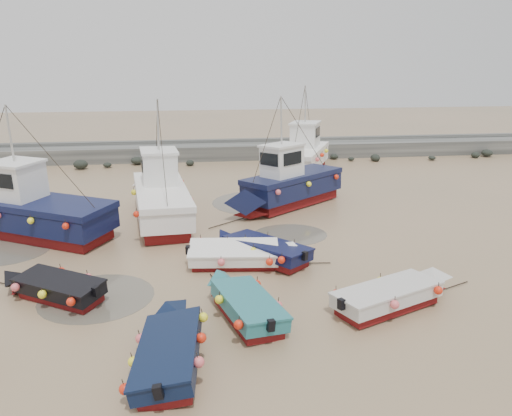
{
  "coord_description": "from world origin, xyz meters",
  "views": [
    {
      "loc": [
        -0.48,
        -19.17,
        8.45
      ],
      "look_at": [
        2.3,
        3.35,
        1.4
      ],
      "focal_mm": 35.0,
      "sensor_mm": 36.0,
      "label": 1
    }
  ],
  "objects_px": {
    "cabin_boat_0": "(28,209)",
    "cabin_boat_3": "(305,154)",
    "dinghy_5": "(243,253)",
    "cabin_boat_2": "(286,184)",
    "dinghy_2": "(243,300)",
    "cabin_boat_1": "(160,195)",
    "dinghy_3": "(396,293)",
    "dinghy_6": "(260,247)",
    "dinghy_1": "(173,345)",
    "dinghy_4": "(53,284)",
    "person": "(174,218)"
  },
  "relations": [
    {
      "from": "cabin_boat_0",
      "to": "cabin_boat_3",
      "type": "distance_m",
      "value": 19.97
    },
    {
      "from": "dinghy_2",
      "to": "dinghy_6",
      "type": "height_order",
      "value": "same"
    },
    {
      "from": "dinghy_1",
      "to": "dinghy_6",
      "type": "bearing_deg",
      "value": 68.61
    },
    {
      "from": "dinghy_3",
      "to": "dinghy_4",
      "type": "xyz_separation_m",
      "value": [
        -11.95,
        2.15,
        0.01
      ]
    },
    {
      "from": "dinghy_6",
      "to": "cabin_boat_3",
      "type": "relative_size",
      "value": 0.54
    },
    {
      "from": "dinghy_3",
      "to": "dinghy_6",
      "type": "xyz_separation_m",
      "value": [
        -4.1,
        4.83,
        0.0
      ]
    },
    {
      "from": "cabin_boat_2",
      "to": "cabin_boat_3",
      "type": "height_order",
      "value": "same"
    },
    {
      "from": "dinghy_6",
      "to": "cabin_boat_1",
      "type": "distance_m",
      "value": 7.61
    },
    {
      "from": "dinghy_3",
      "to": "dinghy_6",
      "type": "distance_m",
      "value": 6.34
    },
    {
      "from": "dinghy_4",
      "to": "cabin_boat_3",
      "type": "xyz_separation_m",
      "value": [
        13.31,
        18.71,
        0.81
      ]
    },
    {
      "from": "person",
      "to": "dinghy_6",
      "type": "bearing_deg",
      "value": 91.4
    },
    {
      "from": "dinghy_3",
      "to": "cabin_boat_3",
      "type": "relative_size",
      "value": 0.65
    },
    {
      "from": "dinghy_5",
      "to": "cabin_boat_3",
      "type": "xyz_separation_m",
      "value": [
        6.25,
        16.6,
        0.81
      ]
    },
    {
      "from": "dinghy_4",
      "to": "dinghy_6",
      "type": "xyz_separation_m",
      "value": [
        7.85,
        2.68,
        -0.01
      ]
    },
    {
      "from": "dinghy_3",
      "to": "cabin_boat_0",
      "type": "bearing_deg",
      "value": -144.45
    },
    {
      "from": "dinghy_1",
      "to": "dinghy_5",
      "type": "bearing_deg",
      "value": 72.43
    },
    {
      "from": "dinghy_2",
      "to": "dinghy_4",
      "type": "bearing_deg",
      "value": 146.08
    },
    {
      "from": "dinghy_6",
      "to": "cabin_boat_2",
      "type": "height_order",
      "value": "cabin_boat_2"
    },
    {
      "from": "dinghy_2",
      "to": "dinghy_4",
      "type": "xyz_separation_m",
      "value": [
        -6.65,
        2.09,
        0.0
      ]
    },
    {
      "from": "dinghy_3",
      "to": "cabin_boat_0",
      "type": "xyz_separation_m",
      "value": [
        -14.75,
        9.05,
        0.78
      ]
    },
    {
      "from": "cabin_boat_1",
      "to": "person",
      "type": "bearing_deg",
      "value": -16.77
    },
    {
      "from": "dinghy_4",
      "to": "dinghy_1",
      "type": "bearing_deg",
      "value": -103.68
    },
    {
      "from": "dinghy_1",
      "to": "dinghy_5",
      "type": "relative_size",
      "value": 1.0
    },
    {
      "from": "dinghy_5",
      "to": "cabin_boat_1",
      "type": "bearing_deg",
      "value": -144.83
    },
    {
      "from": "cabin_boat_2",
      "to": "cabin_boat_3",
      "type": "relative_size",
      "value": 0.9
    },
    {
      "from": "cabin_boat_2",
      "to": "dinghy_6",
      "type": "bearing_deg",
      "value": 125.04
    },
    {
      "from": "dinghy_6",
      "to": "cabin_boat_3",
      "type": "xyz_separation_m",
      "value": [
        5.46,
        16.03,
        0.82
      ]
    },
    {
      "from": "dinghy_5",
      "to": "person",
      "type": "relative_size",
      "value": 3.15
    },
    {
      "from": "dinghy_5",
      "to": "cabin_boat_2",
      "type": "relative_size",
      "value": 0.73
    },
    {
      "from": "cabin_boat_2",
      "to": "dinghy_4",
      "type": "bearing_deg",
      "value": 97.73
    },
    {
      "from": "dinghy_4",
      "to": "cabin_boat_3",
      "type": "height_order",
      "value": "cabin_boat_3"
    },
    {
      "from": "dinghy_3",
      "to": "cabin_boat_1",
      "type": "relative_size",
      "value": 0.56
    },
    {
      "from": "dinghy_5",
      "to": "cabin_boat_1",
      "type": "relative_size",
      "value": 0.57
    },
    {
      "from": "dinghy_1",
      "to": "dinghy_6",
      "type": "relative_size",
      "value": 1.22
    },
    {
      "from": "dinghy_3",
      "to": "dinghy_6",
      "type": "bearing_deg",
      "value": -162.58
    },
    {
      "from": "dinghy_2",
      "to": "person",
      "type": "xyz_separation_m",
      "value": [
        -2.68,
        10.73,
        -0.56
      ]
    },
    {
      "from": "dinghy_2",
      "to": "cabin_boat_3",
      "type": "bearing_deg",
      "value": 55.73
    },
    {
      "from": "cabin_boat_3",
      "to": "dinghy_6",
      "type": "bearing_deg",
      "value": -83.71
    },
    {
      "from": "dinghy_2",
      "to": "dinghy_5",
      "type": "relative_size",
      "value": 0.92
    },
    {
      "from": "dinghy_1",
      "to": "dinghy_2",
      "type": "height_order",
      "value": "same"
    },
    {
      "from": "dinghy_2",
      "to": "cabin_boat_0",
      "type": "distance_m",
      "value": 13.06
    },
    {
      "from": "dinghy_6",
      "to": "cabin_boat_1",
      "type": "xyz_separation_m",
      "value": [
        -4.53,
        6.07,
        0.78
      ]
    },
    {
      "from": "dinghy_3",
      "to": "dinghy_6",
      "type": "relative_size",
      "value": 1.21
    },
    {
      "from": "dinghy_4",
      "to": "dinghy_6",
      "type": "bearing_deg",
      "value": -39.52
    },
    {
      "from": "dinghy_1",
      "to": "cabin_boat_3",
      "type": "height_order",
      "value": "cabin_boat_3"
    },
    {
      "from": "cabin_boat_3",
      "to": "dinghy_3",
      "type": "bearing_deg",
      "value": -68.62
    },
    {
      "from": "dinghy_1",
      "to": "cabin_boat_1",
      "type": "bearing_deg",
      "value": 98.91
    },
    {
      "from": "dinghy_2",
      "to": "cabin_boat_1",
      "type": "bearing_deg",
      "value": 90.61
    },
    {
      "from": "dinghy_5",
      "to": "dinghy_6",
      "type": "relative_size",
      "value": 1.22
    },
    {
      "from": "cabin_boat_2",
      "to": "dinghy_3",
      "type": "bearing_deg",
      "value": 151.3
    }
  ]
}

